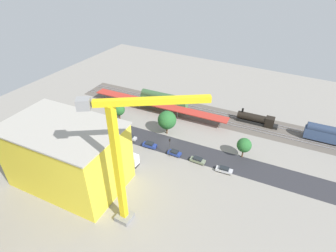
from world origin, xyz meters
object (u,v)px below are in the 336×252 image
parked_car_0 (224,170)px  parked_car_3 (150,145)px  freight_coach_far (164,100)px  box_truck_0 (125,157)px  parked_car_5 (110,130)px  locomotive (258,120)px  construction_building (67,156)px  street_tree_0 (119,110)px  parked_car_2 (174,153)px  street_tree_1 (167,120)px  parked_car_4 (130,138)px  tower_crane (125,157)px  street_tree_2 (167,120)px  traffic_light (170,145)px  parked_car_1 (198,160)px  platform_canopy_near (158,104)px  street_tree_3 (244,145)px

parked_car_0 → parked_car_3: bearing=0.9°
freight_coach_far → box_truck_0: freight_coach_far is taller
parked_car_5 → box_truck_0: 17.69m
locomotive → freight_coach_far: (35.99, 5.59, 1.45)m
construction_building → street_tree_0: size_ratio=4.36×
freight_coach_far → parked_car_2: freight_coach_far is taller
parked_car_5 → street_tree_1: 20.36m
parked_car_4 → parked_car_2: bearing=179.9°
tower_crane → parked_car_2: bearing=-85.5°
freight_coach_far → parked_car_5: 25.56m
street_tree_2 → traffic_light: (-6.84, 10.57, -0.81)m
parked_car_3 → tower_crane: bearing=113.1°
construction_building → street_tree_0: construction_building is taller
tower_crane → street_tree_0: size_ratio=4.86×
locomotive → parked_car_4: 46.38m
parked_car_1 → parked_car_2: size_ratio=1.11×
street_tree_2 → tower_crane: bearing=105.7°
box_truck_0 → traffic_light: (-10.45, -8.63, 2.67)m
platform_canopy_near → parked_car_4: bearing=92.1°
freight_coach_far → platform_canopy_near: bearing=92.1°
locomotive → tower_crane: bearing=74.1°
box_truck_0 → street_tree_3: bearing=-147.6°
locomotive → parked_car_1: (10.44, 30.11, -1.07)m
street_tree_2 → parked_car_0: bearing=159.0°
freight_coach_far → traffic_light: traffic_light is taller
freight_coach_far → parked_car_0: 42.04m
parked_car_0 → construction_building: 43.27m
freight_coach_far → traffic_light: size_ratio=2.97×
parked_car_3 → street_tree_1: street_tree_1 is taller
parked_car_4 → street_tree_3: street_tree_3 is taller
parked_car_3 → street_tree_3: street_tree_3 is taller
freight_coach_far → traffic_light: 31.16m
construction_building → traffic_light: construction_building is taller
street_tree_3 → construction_building: bearing=40.2°
parked_car_0 → traffic_light: 17.47m
parked_car_5 → parked_car_4: bearing=176.6°
tower_crane → parked_car_4: bearing=-53.9°
street_tree_2 → traffic_light: bearing=122.9°
box_truck_0 → parked_car_3: bearing=-104.8°
parked_car_1 → box_truck_0: size_ratio=0.50×
construction_building → street_tree_3: size_ratio=4.30×
parked_car_1 → street_tree_0: 36.28m
box_truck_0 → street_tree_2: size_ratio=1.20×
platform_canopy_near → parked_car_2: bearing=131.7°
locomotive → parked_car_4: (35.06, 30.34, -1.08)m
parked_car_5 → parked_car_0: bearing=179.3°
parked_car_0 → construction_building: (35.61, 23.25, 7.96)m
freight_coach_far → street_tree_0: bearing=59.6°
platform_canopy_near → street_tree_3: street_tree_3 is taller
street_tree_0 → traffic_light: 28.24m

